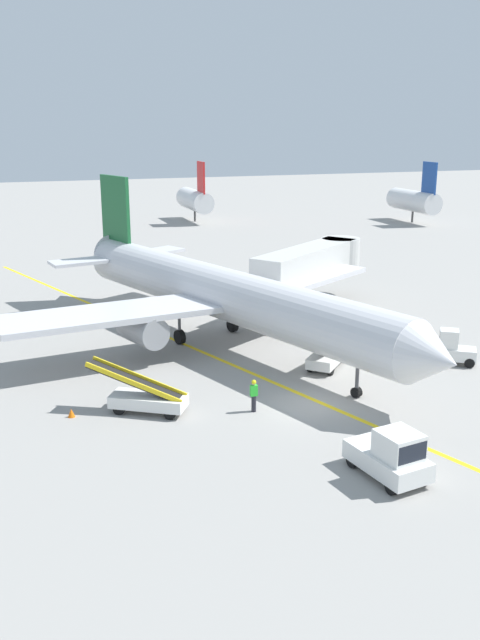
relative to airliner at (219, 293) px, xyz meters
The scene contains 13 objects.
ground_plane 12.20m from the airliner, 84.57° to the right, with size 300.00×300.00×0.00m, color gray.
taxi_line_yellow 7.48m from the airliner, 88.46° to the right, with size 0.30×80.00×0.01m, color yellow.
airliner is the anchor object (origin of this frame).
jet_bridge 11.98m from the airliner, 33.70° to the left, with size 11.81×9.56×4.85m.
pushback_tug 19.71m from the airliner, 86.87° to the right, with size 2.43×3.85×2.20m.
baggage_tug_near_wing 14.93m from the airliner, 35.32° to the right, with size 2.71×2.44×2.10m.
belt_loader_forward_hold 8.46m from the airliner, 55.00° to the right, with size 4.41×4.43×2.59m.
belt_loader_aft_hold 12.11m from the airliner, 125.95° to the right, with size 4.91×3.70×2.59m.
ground_crew_marshaller 11.75m from the airliner, 99.17° to the right, with size 0.36×0.24×1.70m.
safety_cone_nose_left 11.94m from the airliner, 67.76° to the right, with size 0.36×0.36×0.44m, color orange.
safety_cone_nose_right 14.25m from the airliner, 139.67° to the right, with size 0.36×0.36×0.44m, color orange.
distant_aircraft_mid_left 58.50m from the airliner, 75.82° to the left, with size 3.00×10.10×8.80m.
distant_aircraft_mid_right 63.02m from the airliner, 45.82° to the left, with size 3.00×10.10×8.80m.
Camera 1 is at (-14.28, -29.91, 14.03)m, focal length 38.86 mm.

